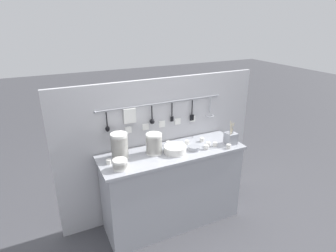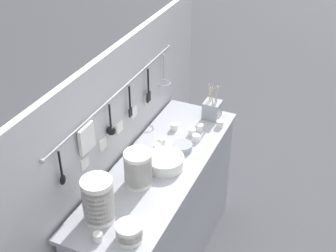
{
  "view_description": "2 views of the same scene",
  "coord_description": "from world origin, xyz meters",
  "px_view_note": "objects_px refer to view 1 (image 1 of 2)",
  "views": [
    {
      "loc": [
        -1.2,
        -2.37,
        2.23
      ],
      "look_at": [
        -0.05,
        0.0,
        1.19
      ],
      "focal_mm": 30.0,
      "sensor_mm": 36.0,
      "label": 1
    },
    {
      "loc": [
        -2.05,
        -0.98,
        2.69
      ],
      "look_at": [
        0.08,
        -0.03,
        1.16
      ],
      "focal_mm": 50.0,
      "sensor_mm": 36.0,
      "label": 2
    }
  ],
  "objects_px": {
    "cup_front_left": "(181,144)",
    "cup_back_left": "(109,162)",
    "cup_back_right": "(187,142)",
    "cup_edge_far": "(202,140)",
    "cup_mid_row": "(215,144)",
    "cutlery_caddy": "(231,138)",
    "plate_stack": "(175,149)",
    "cup_beside_plates": "(206,147)",
    "cup_front_right": "(229,146)",
    "bowl_stack_back_corner": "(154,144)",
    "bowl_stack_nested_right": "(120,146)",
    "cup_by_caddy": "(208,144)",
    "steel_mixing_bowl": "(194,148)",
    "cup_centre": "(168,143)",
    "bowl_stack_tall_left": "(120,164)"
  },
  "relations": [
    {
      "from": "cup_beside_plates",
      "to": "cup_mid_row",
      "type": "relative_size",
      "value": 1.0
    },
    {
      "from": "steel_mixing_bowl",
      "to": "cup_front_left",
      "type": "height_order",
      "value": "cup_front_left"
    },
    {
      "from": "cup_by_caddy",
      "to": "cup_mid_row",
      "type": "xyz_separation_m",
      "value": [
        0.07,
        -0.03,
        0.0
      ]
    },
    {
      "from": "cutlery_caddy",
      "to": "cup_beside_plates",
      "type": "bearing_deg",
      "value": -179.27
    },
    {
      "from": "bowl_stack_nested_right",
      "to": "bowl_stack_tall_left",
      "type": "bearing_deg",
      "value": -106.64
    },
    {
      "from": "bowl_stack_tall_left",
      "to": "cup_front_left",
      "type": "distance_m",
      "value": 0.77
    },
    {
      "from": "bowl_stack_nested_right",
      "to": "cup_back_left",
      "type": "distance_m",
      "value": 0.19
    },
    {
      "from": "cup_front_left",
      "to": "cup_back_right",
      "type": "relative_size",
      "value": 1.0
    },
    {
      "from": "steel_mixing_bowl",
      "to": "cup_back_right",
      "type": "height_order",
      "value": "cup_back_right"
    },
    {
      "from": "bowl_stack_nested_right",
      "to": "cutlery_caddy",
      "type": "height_order",
      "value": "cutlery_caddy"
    },
    {
      "from": "cup_by_caddy",
      "to": "cup_centre",
      "type": "height_order",
      "value": "same"
    },
    {
      "from": "bowl_stack_tall_left",
      "to": "cutlery_caddy",
      "type": "relative_size",
      "value": 0.5
    },
    {
      "from": "steel_mixing_bowl",
      "to": "cup_front_left",
      "type": "xyz_separation_m",
      "value": [
        -0.08,
        0.15,
        0.0
      ]
    },
    {
      "from": "cup_beside_plates",
      "to": "cup_by_caddy",
      "type": "distance_m",
      "value": 0.08
    },
    {
      "from": "cutlery_caddy",
      "to": "cup_front_left",
      "type": "distance_m",
      "value": 0.56
    },
    {
      "from": "cup_mid_row",
      "to": "cutlery_caddy",
      "type": "bearing_deg",
      "value": -4.38
    },
    {
      "from": "cup_centre",
      "to": "cup_back_left",
      "type": "bearing_deg",
      "value": -169.6
    },
    {
      "from": "cup_edge_far",
      "to": "cup_mid_row",
      "type": "relative_size",
      "value": 1.0
    },
    {
      "from": "plate_stack",
      "to": "cup_by_caddy",
      "type": "xyz_separation_m",
      "value": [
        0.39,
        -0.02,
        -0.01
      ]
    },
    {
      "from": "cutlery_caddy",
      "to": "cup_front_right",
      "type": "distance_m",
      "value": 0.14
    },
    {
      "from": "cup_back_right",
      "to": "cup_by_caddy",
      "type": "xyz_separation_m",
      "value": [
        0.19,
        -0.14,
        0.0
      ]
    },
    {
      "from": "bowl_stack_tall_left",
      "to": "cup_back_left",
      "type": "height_order",
      "value": "bowl_stack_tall_left"
    },
    {
      "from": "bowl_stack_back_corner",
      "to": "cup_centre",
      "type": "xyz_separation_m",
      "value": [
        0.22,
        0.11,
        -0.09
      ]
    },
    {
      "from": "cup_front_right",
      "to": "cup_centre",
      "type": "height_order",
      "value": "same"
    },
    {
      "from": "cup_front_left",
      "to": "cup_front_right",
      "type": "bearing_deg",
      "value": -32.84
    },
    {
      "from": "cup_beside_plates",
      "to": "cup_back_left",
      "type": "distance_m",
      "value": 1.03
    },
    {
      "from": "bowl_stack_nested_right",
      "to": "steel_mixing_bowl",
      "type": "relative_size",
      "value": 2.08
    },
    {
      "from": "steel_mixing_bowl",
      "to": "cup_mid_row",
      "type": "distance_m",
      "value": 0.26
    },
    {
      "from": "plate_stack",
      "to": "cup_mid_row",
      "type": "relative_size",
      "value": 4.78
    },
    {
      "from": "cup_beside_plates",
      "to": "cup_front_left",
      "type": "height_order",
      "value": "same"
    },
    {
      "from": "cutlery_caddy",
      "to": "cup_by_caddy",
      "type": "bearing_deg",
      "value": 170.14
    },
    {
      "from": "cup_front_right",
      "to": "cup_mid_row",
      "type": "bearing_deg",
      "value": 132.96
    },
    {
      "from": "cup_edge_far",
      "to": "cup_front_right",
      "type": "distance_m",
      "value": 0.32
    },
    {
      "from": "cup_front_right",
      "to": "cup_back_left",
      "type": "height_order",
      "value": "same"
    },
    {
      "from": "steel_mixing_bowl",
      "to": "cup_back_right",
      "type": "bearing_deg",
      "value": 89.36
    },
    {
      "from": "cup_front_left",
      "to": "cup_back_left",
      "type": "bearing_deg",
      "value": -176.12
    },
    {
      "from": "cup_mid_row",
      "to": "cup_front_left",
      "type": "bearing_deg",
      "value": 152.74
    },
    {
      "from": "steel_mixing_bowl",
      "to": "cup_by_caddy",
      "type": "bearing_deg",
      "value": 2.28
    },
    {
      "from": "plate_stack",
      "to": "cup_front_left",
      "type": "xyz_separation_m",
      "value": [
        0.13,
        0.12,
        -0.01
      ]
    },
    {
      "from": "steel_mixing_bowl",
      "to": "cup_front_right",
      "type": "distance_m",
      "value": 0.38
    },
    {
      "from": "bowl_stack_back_corner",
      "to": "plate_stack",
      "type": "relative_size",
      "value": 0.93
    },
    {
      "from": "cup_beside_plates",
      "to": "cup_back_right",
      "type": "height_order",
      "value": "same"
    },
    {
      "from": "bowl_stack_back_corner",
      "to": "cup_mid_row",
      "type": "bearing_deg",
      "value": -11.1
    },
    {
      "from": "plate_stack",
      "to": "cup_beside_plates",
      "type": "height_order",
      "value": "plate_stack"
    },
    {
      "from": "cup_beside_plates",
      "to": "cup_centre",
      "type": "bearing_deg",
      "value": 141.02
    },
    {
      "from": "cutlery_caddy",
      "to": "cup_back_left",
      "type": "relative_size",
      "value": 5.68
    },
    {
      "from": "cup_edge_far",
      "to": "cup_mid_row",
      "type": "bearing_deg",
      "value": -69.13
    },
    {
      "from": "cup_edge_far",
      "to": "cup_front_right",
      "type": "relative_size",
      "value": 1.0
    },
    {
      "from": "cup_by_caddy",
      "to": "cup_front_left",
      "type": "bearing_deg",
      "value": 152.01
    },
    {
      "from": "bowl_stack_back_corner",
      "to": "bowl_stack_nested_right",
      "type": "distance_m",
      "value": 0.35
    }
  ]
}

